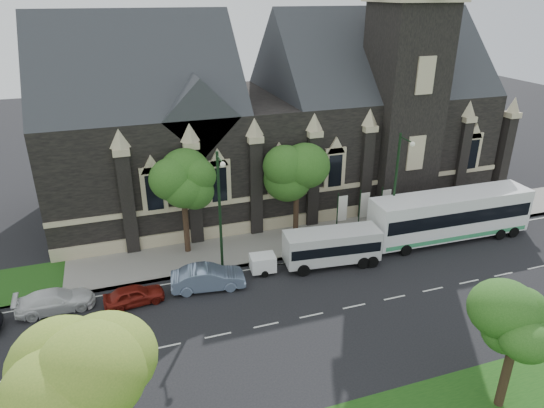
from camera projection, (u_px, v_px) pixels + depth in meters
name	position (u px, v px, depth m)	size (l,w,h in m)	color
ground	(311.00, 315.00, 30.27)	(160.00, 160.00, 0.00)	black
sidewalk	(265.00, 245.00, 38.47)	(80.00, 5.00, 0.15)	gray
museum	(286.00, 115.00, 44.73)	(40.00, 17.70, 29.90)	black
tree_park_near	(103.00, 378.00, 16.63)	(4.42, 4.42, 8.56)	black
tree_park_east	(518.00, 325.00, 22.13)	(3.40, 3.40, 6.28)	black
tree_walk_right	(298.00, 168.00, 38.14)	(4.08, 4.08, 7.80)	black
tree_walk_left	(185.00, 183.00, 35.53)	(3.91, 3.91, 7.64)	black
street_lamp_near	(397.00, 183.00, 37.27)	(0.36, 1.88, 9.00)	black
street_lamp_mid	(220.00, 206.00, 33.18)	(0.36, 1.88, 9.00)	black
banner_flag_left	(341.00, 211.00, 38.94)	(0.90, 0.10, 4.00)	black
banner_flag_center	(363.00, 208.00, 39.53)	(0.90, 0.10, 4.00)	black
banner_flag_right	(384.00, 205.00, 40.11)	(0.90, 0.10, 4.00)	black
tour_coach	(450.00, 215.00, 38.85)	(13.58, 3.34, 3.94)	white
shuttle_bus	(332.00, 245.00, 35.36)	(7.22, 3.10, 2.71)	silver
box_trailer	(263.00, 263.00, 34.61)	(2.63, 1.55, 1.38)	white
sedan	(208.00, 278.00, 32.74)	(1.74, 5.00, 1.65)	#798EAF
car_far_red	(134.00, 295.00, 31.17)	(1.55, 3.84, 1.31)	maroon
car_far_white	(55.00, 300.00, 30.57)	(1.93, 4.76, 1.38)	silver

